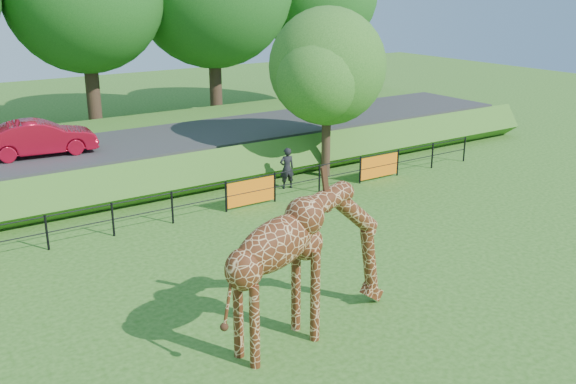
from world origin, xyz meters
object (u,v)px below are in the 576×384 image
object	(u,v)px
giraffe	(310,263)
visitor	(287,168)
car_red	(40,138)
tree_east	(329,71)

from	to	relation	value
giraffe	visitor	world-z (taller)	giraffe
giraffe	visitor	size ratio (longest dim) A/B	2.97
car_red	visitor	distance (m)	9.30
visitor	giraffe	bearing A→B (deg)	69.69
car_red	visitor	bearing A→B (deg)	-116.01
visitor	tree_east	world-z (taller)	tree_east
giraffe	visitor	bearing A→B (deg)	51.38
visitor	tree_east	size ratio (longest dim) A/B	0.24
car_red	giraffe	bearing A→B (deg)	-165.20
visitor	tree_east	distance (m)	4.23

